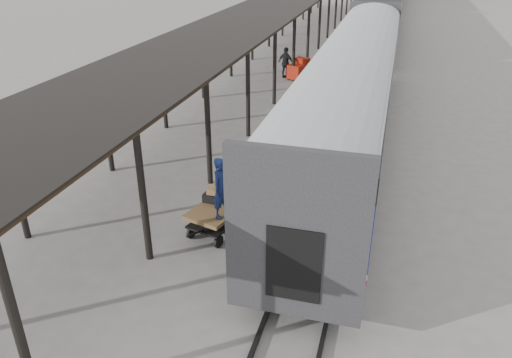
{
  "coord_description": "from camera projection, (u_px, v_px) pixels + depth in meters",
  "views": [
    {
      "loc": [
        4.76,
        -12.56,
        8.34
      ],
      "look_at": [
        1.13,
        0.43,
        1.7
      ],
      "focal_mm": 35.0,
      "sensor_mm": 36.0,
      "label": 1
    }
  ],
  "objects": [
    {
      "name": "porter",
      "position": [
        222.0,
        188.0,
        14.33
      ],
      "size": [
        0.65,
        0.79,
        1.85
      ],
      "primitive_type": "imported",
      "rotation": [
        0.0,
        0.0,
        1.22
      ],
      "color": "navy",
      "rests_on": "baggage_cart"
    },
    {
      "name": "ground",
      "position": [
        218.0,
        229.0,
        15.69
      ],
      "size": [
        160.0,
        160.0,
        0.0
      ],
      "primitive_type": "plane",
      "color": "slate",
      "rests_on": "ground"
    },
    {
      "name": "rails",
      "position": [
        380.0,
        38.0,
        44.27
      ],
      "size": [
        1.54,
        150.0,
        0.12
      ],
      "color": "black",
      "rests_on": "ground"
    },
    {
      "name": "baggage_cart",
      "position": [
        222.0,
        210.0,
        15.45
      ],
      "size": [
        1.83,
        2.64,
        0.86
      ],
      "rotation": [
        0.0,
        0.0,
        -0.26
      ],
      "color": "brown",
      "rests_on": "ground"
    },
    {
      "name": "canopy",
      "position": [
        284.0,
        2.0,
        35.48
      ],
      "size": [
        4.9,
        64.3,
        4.15
      ],
      "color": "#422B19",
      "rests_on": "ground"
    },
    {
      "name": "train",
      "position": [
        383.0,
        7.0,
        42.93
      ],
      "size": [
        3.45,
        76.01,
        4.01
      ],
      "color": "silver",
      "rests_on": "ground"
    },
    {
      "name": "luggage_tug",
      "position": [
        299.0,
        70.0,
        31.69
      ],
      "size": [
        1.36,
        1.68,
        1.29
      ],
      "rotation": [
        0.0,
        0.0,
        -0.38
      ],
      "color": "#9C200E",
      "rests_on": "ground"
    },
    {
      "name": "suitcase_stack",
      "position": [
        224.0,
        193.0,
        15.56
      ],
      "size": [
        1.36,
        1.05,
        0.58
      ],
      "rotation": [
        0.0,
        0.0,
        -0.26
      ],
      "color": "#3B3B3E",
      "rests_on": "baggage_cart"
    },
    {
      "name": "pedestrian",
      "position": [
        286.0,
        63.0,
        31.69
      ],
      "size": [
        1.24,
        0.9,
        1.96
      ],
      "primitive_type": "imported",
      "rotation": [
        0.0,
        0.0,
        2.73
      ],
      "color": "black",
      "rests_on": "ground"
    }
  ]
}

